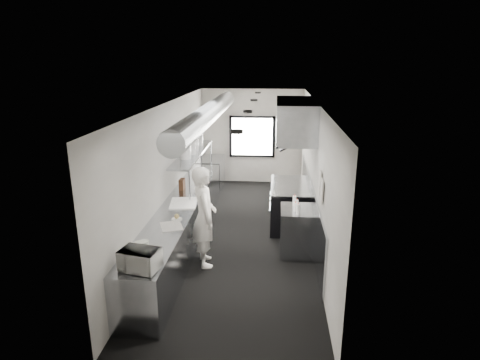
% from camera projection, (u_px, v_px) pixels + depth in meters
% --- Properties ---
extents(floor, '(3.00, 8.00, 0.01)m').
position_uv_depth(floor, '(241.00, 235.00, 8.78)').
color(floor, black).
rests_on(floor, ground).
extents(ceiling, '(3.00, 8.00, 0.01)m').
position_uv_depth(ceiling, '(241.00, 103.00, 7.97)').
color(ceiling, silver).
rests_on(ceiling, wall_back).
extents(wall_back, '(3.00, 0.02, 2.80)m').
position_uv_depth(wall_back, '(252.00, 137.00, 12.19)').
color(wall_back, '#B8B6AF').
rests_on(wall_back, floor).
extents(wall_front, '(3.00, 0.02, 2.80)m').
position_uv_depth(wall_front, '(211.00, 268.00, 4.56)').
color(wall_front, '#B8B6AF').
rests_on(wall_front, floor).
extents(wall_left, '(0.02, 8.00, 2.80)m').
position_uv_depth(wall_left, '(169.00, 171.00, 8.50)').
color(wall_left, '#B8B6AF').
rests_on(wall_left, floor).
extents(wall_right, '(0.02, 8.00, 2.80)m').
position_uv_depth(wall_right, '(315.00, 174.00, 8.25)').
color(wall_right, '#B8B6AF').
rests_on(wall_right, floor).
extents(wall_cladding, '(0.03, 5.50, 1.10)m').
position_uv_depth(wall_cladding, '(311.00, 208.00, 8.78)').
color(wall_cladding, '#929AA0').
rests_on(wall_cladding, wall_right).
extents(hvac_duct, '(0.40, 6.40, 0.40)m').
position_uv_depth(hvac_duct, '(209.00, 113.00, 8.48)').
color(hvac_duct, '#999DA1').
rests_on(hvac_duct, ceiling).
extents(service_window, '(1.36, 0.05, 1.25)m').
position_uv_depth(service_window, '(252.00, 137.00, 12.16)').
color(service_window, white).
rests_on(service_window, wall_back).
extents(exhaust_hood, '(0.81, 2.20, 0.88)m').
position_uv_depth(exhaust_hood, '(295.00, 120.00, 8.67)').
color(exhaust_hood, '#929AA0').
rests_on(exhaust_hood, ceiling).
extents(prep_counter, '(0.70, 6.00, 0.90)m').
position_uv_depth(prep_counter, '(182.00, 223.00, 8.26)').
color(prep_counter, '#929AA0').
rests_on(prep_counter, floor).
extents(pass_shelf, '(0.45, 3.00, 0.68)m').
position_uv_depth(pass_shelf, '(193.00, 154.00, 9.39)').
color(pass_shelf, '#929AA0').
rests_on(pass_shelf, prep_counter).
extents(range, '(0.88, 1.60, 0.94)m').
position_uv_depth(range, '(289.00, 205.00, 9.22)').
color(range, black).
rests_on(range, floor).
extents(bottle_station, '(0.65, 0.80, 0.90)m').
position_uv_depth(bottle_station, '(297.00, 231.00, 7.88)').
color(bottle_station, '#929AA0').
rests_on(bottle_station, floor).
extents(far_work_table, '(0.70, 1.20, 0.90)m').
position_uv_depth(far_work_table, '(211.00, 173.00, 11.80)').
color(far_work_table, '#929AA0').
rests_on(far_work_table, floor).
extents(notice_sheet_a, '(0.02, 0.28, 0.38)m').
position_uv_depth(notice_sheet_a, '(320.00, 182.00, 7.05)').
color(notice_sheet_a, beige).
rests_on(notice_sheet_a, wall_right).
extents(notice_sheet_b, '(0.02, 0.28, 0.38)m').
position_uv_depth(notice_sheet_b, '(322.00, 191.00, 6.73)').
color(notice_sheet_b, beige).
rests_on(notice_sheet_b, wall_right).
extents(line_cook, '(0.63, 0.78, 1.85)m').
position_uv_depth(line_cook, '(204.00, 217.00, 7.32)').
color(line_cook, white).
rests_on(line_cook, floor).
extents(microwave, '(0.55, 0.46, 0.29)m').
position_uv_depth(microwave, '(140.00, 260.00, 5.51)').
color(microwave, silver).
rests_on(microwave, prep_counter).
extents(deli_tub_a, '(0.18, 0.18, 0.10)m').
position_uv_depth(deli_tub_a, '(139.00, 245.00, 6.15)').
color(deli_tub_a, silver).
rests_on(deli_tub_a, prep_counter).
extents(deli_tub_b, '(0.20, 0.20, 0.11)m').
position_uv_depth(deli_tub_b, '(144.00, 244.00, 6.17)').
color(deli_tub_b, silver).
rests_on(deli_tub_b, prep_counter).
extents(newspaper, '(0.49, 0.54, 0.01)m').
position_uv_depth(newspaper, '(171.00, 226.00, 6.96)').
color(newspaper, white).
rests_on(newspaper, prep_counter).
extents(small_plate, '(0.23, 0.23, 0.02)m').
position_uv_depth(small_plate, '(177.00, 219.00, 7.25)').
color(small_plate, white).
rests_on(small_plate, prep_counter).
extents(pastry, '(0.09, 0.09, 0.09)m').
position_uv_depth(pastry, '(177.00, 216.00, 7.24)').
color(pastry, '#DBC073').
rests_on(pastry, small_plate).
extents(cutting_board, '(0.59, 0.73, 0.02)m').
position_uv_depth(cutting_board, '(183.00, 203.00, 8.04)').
color(cutting_board, white).
rests_on(cutting_board, prep_counter).
extents(knife_block, '(0.10, 0.22, 0.23)m').
position_uv_depth(knife_block, '(182.00, 184.00, 8.89)').
color(knife_block, '#502E1C').
rests_on(knife_block, prep_counter).
extents(plate_stack_a, '(0.29, 0.29, 0.28)m').
position_uv_depth(plate_stack_a, '(185.00, 152.00, 8.77)').
color(plate_stack_a, white).
rests_on(plate_stack_a, pass_shelf).
extents(plate_stack_b, '(0.23, 0.23, 0.29)m').
position_uv_depth(plate_stack_b, '(191.00, 148.00, 9.19)').
color(plate_stack_b, white).
rests_on(plate_stack_b, pass_shelf).
extents(plate_stack_c, '(0.30, 0.30, 0.33)m').
position_uv_depth(plate_stack_c, '(193.00, 143.00, 9.56)').
color(plate_stack_c, white).
rests_on(plate_stack_c, pass_shelf).
extents(plate_stack_d, '(0.27, 0.27, 0.41)m').
position_uv_depth(plate_stack_d, '(198.00, 137.00, 10.08)').
color(plate_stack_d, white).
rests_on(plate_stack_d, pass_shelf).
extents(squeeze_bottle_a, '(0.08, 0.08, 0.20)m').
position_uv_depth(squeeze_bottle_a, '(298.00, 209.00, 7.48)').
color(squeeze_bottle_a, white).
rests_on(squeeze_bottle_a, bottle_station).
extents(squeeze_bottle_b, '(0.07, 0.07, 0.17)m').
position_uv_depth(squeeze_bottle_b, '(295.00, 207.00, 7.62)').
color(squeeze_bottle_b, white).
rests_on(squeeze_bottle_b, bottle_station).
extents(squeeze_bottle_c, '(0.06, 0.06, 0.17)m').
position_uv_depth(squeeze_bottle_c, '(297.00, 204.00, 7.78)').
color(squeeze_bottle_c, white).
rests_on(squeeze_bottle_c, bottle_station).
extents(squeeze_bottle_d, '(0.08, 0.08, 0.20)m').
position_uv_depth(squeeze_bottle_d, '(294.00, 201.00, 7.90)').
color(squeeze_bottle_d, white).
rests_on(squeeze_bottle_d, bottle_station).
extents(squeeze_bottle_e, '(0.06, 0.06, 0.16)m').
position_uv_depth(squeeze_bottle_e, '(295.00, 200.00, 8.03)').
color(squeeze_bottle_e, white).
rests_on(squeeze_bottle_e, bottle_station).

